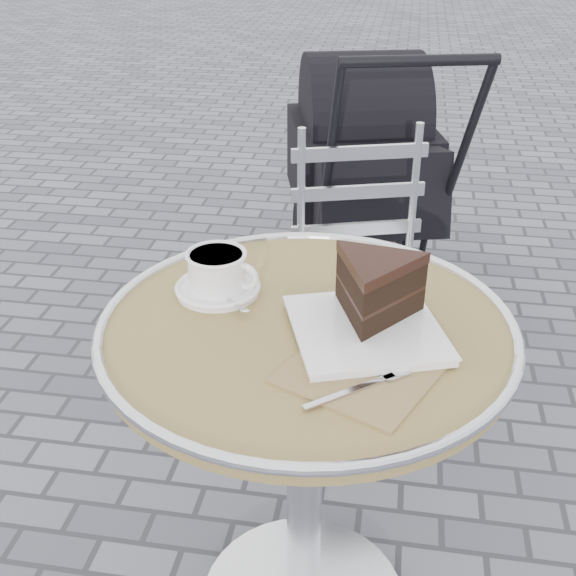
% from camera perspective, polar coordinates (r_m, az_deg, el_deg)
% --- Properties ---
extents(cafe_table, '(0.72, 0.72, 0.74)m').
position_cam_1_polar(cafe_table, '(1.33, 1.42, -8.84)').
color(cafe_table, silver).
rests_on(cafe_table, ground).
extents(cappuccino_set, '(0.16, 0.16, 0.08)m').
position_cam_1_polar(cappuccino_set, '(1.31, -5.55, 1.03)').
color(cappuccino_set, white).
rests_on(cappuccino_set, cafe_table).
extents(cake_plate_set, '(0.30, 0.40, 0.13)m').
position_cam_1_polar(cake_plate_set, '(1.20, 6.74, -0.75)').
color(cake_plate_set, '#8D6F4D').
rests_on(cake_plate_set, cafe_table).
extents(bistro_chair, '(0.47, 0.47, 0.83)m').
position_cam_1_polar(bistro_chair, '(2.00, 5.85, 3.35)').
color(bistro_chair, silver).
rests_on(bistro_chair, ground).
extents(baby_stroller, '(0.67, 1.05, 1.01)m').
position_cam_1_polar(baby_stroller, '(2.63, 6.09, 8.45)').
color(baby_stroller, black).
rests_on(baby_stroller, ground).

